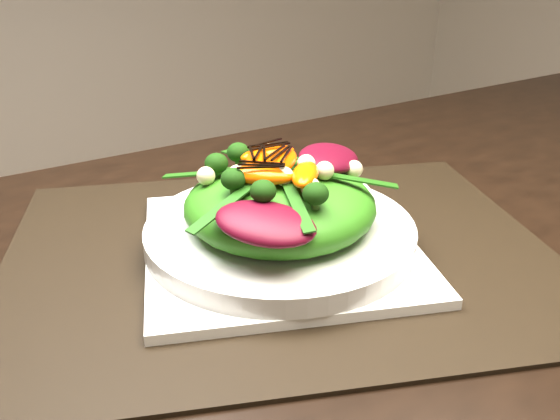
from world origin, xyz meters
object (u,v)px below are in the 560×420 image
plate_base (280,245)px  lettuce_mound (280,205)px  dining_table (469,247)px  salad_bowl (280,232)px  placemat (280,252)px  orange_segment (263,160)px

plate_base → lettuce_mound: lettuce_mound is taller
dining_table → salad_bowl: bearing=161.2°
dining_table → placemat: dining_table is taller
placemat → dining_table: bearing=-18.8°
salad_bowl → orange_segment: size_ratio=4.47×
placemat → orange_segment: (-0.00, 0.03, 0.09)m
orange_segment → dining_table: bearing=-25.4°
placemat → lettuce_mound: lettuce_mound is taller
plate_base → placemat: bearing=0.0°
placemat → orange_segment: size_ratio=9.08×
lettuce_mound → orange_segment: bearing=93.5°
salad_bowl → orange_segment: (-0.00, 0.03, 0.07)m
placemat → plate_base: plate_base is taller
plate_base → orange_segment: (-0.00, 0.03, 0.09)m
salad_bowl → orange_segment: 0.08m
dining_table → plate_base: (-0.21, 0.07, 0.03)m
dining_table → lettuce_mound: (-0.21, 0.07, 0.08)m
placemat → plate_base: (0.00, 0.00, 0.01)m
placemat → plate_base: 0.01m
salad_bowl → lettuce_mound: lettuce_mound is taller
lettuce_mound → plate_base: bearing=26.6°
dining_table → placemat: 0.22m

